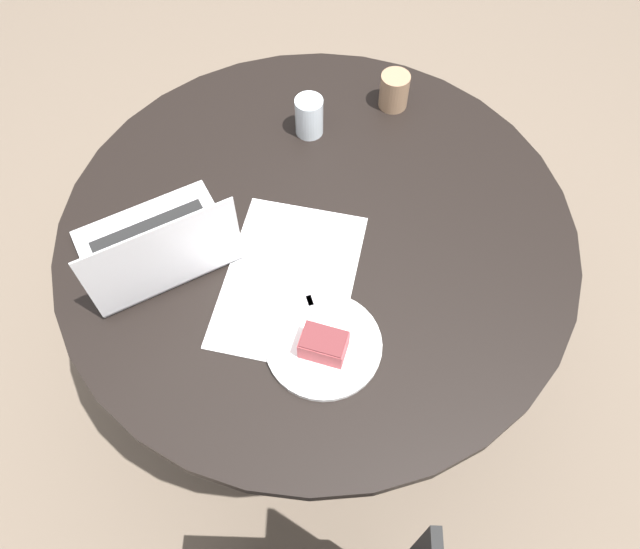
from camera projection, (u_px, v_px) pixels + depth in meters
ground_plane at (318, 350)px, 2.10m from camera, size 12.00×12.00×0.00m
dining_table at (317, 255)px, 1.60m from camera, size 1.25×1.25×0.71m
paper_document at (290, 280)px, 1.42m from camera, size 0.50×0.47×0.00m
plate at (324, 345)px, 1.33m from camera, size 0.25×0.25×0.01m
cake_slice at (324, 344)px, 1.29m from camera, size 0.10×0.11×0.06m
fork at (316, 321)px, 1.35m from camera, size 0.10×0.16×0.00m
coffee_glass at (394, 91)px, 1.67m from camera, size 0.08×0.08×0.10m
water_glass at (309, 116)px, 1.61m from camera, size 0.07×0.07×0.11m
laptop at (158, 248)px, 1.42m from camera, size 0.39×0.34×0.23m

